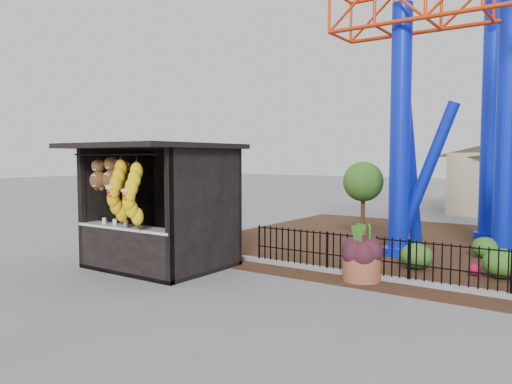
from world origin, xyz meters
The scene contains 8 objects.
ground centered at (0.00, 0.00, 0.00)m, with size 120.00×120.00×0.00m, color slate.
mulch_bed centered at (4.00, 8.00, 0.01)m, with size 18.00×12.00×0.02m, color #331E11.
curb centered at (4.00, 3.00, 0.06)m, with size 18.00×0.18×0.12m, color gray.
prize_booth centered at (-2.99, 0.90, 1.53)m, with size 3.50×3.40×3.12m.
terracotta_planter centered at (1.81, 2.70, 0.28)m, with size 0.85×0.85×0.56m, color #984F37.
planter_foliage centered at (1.81, 2.70, 0.88)m, with size 0.70×0.70×0.64m, color #33141C.
potted_plant centered at (1.81, 2.70, 0.42)m, with size 0.76×0.66×0.85m, color #1E5218.
landscaping centered at (4.28, 5.29, 0.31)m, with size 8.44×3.78×0.68m.
Camera 1 is at (6.21, -7.74, 2.79)m, focal length 35.00 mm.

